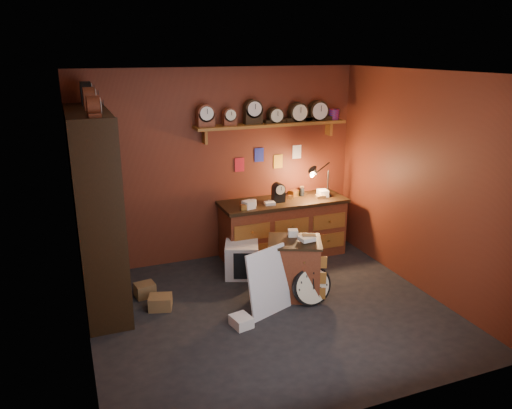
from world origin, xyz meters
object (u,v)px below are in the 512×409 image
(low_cabinet, at_px, (294,266))
(big_round_clock, at_px, (312,286))
(shelving_unit, at_px, (93,202))
(workbench, at_px, (283,225))

(low_cabinet, relative_size, big_round_clock, 1.68)
(shelving_unit, xyz_separation_m, big_round_clock, (2.32, -0.98, -1.02))
(shelving_unit, distance_m, low_cabinet, 2.48)
(workbench, bearing_deg, big_round_clock, -101.12)
(workbench, bearing_deg, shelving_unit, -169.28)
(shelving_unit, distance_m, big_round_clock, 2.72)
(low_cabinet, height_order, big_round_clock, low_cabinet)
(low_cabinet, bearing_deg, shelving_unit, -173.88)
(shelving_unit, relative_size, low_cabinet, 3.15)
(shelving_unit, relative_size, big_round_clock, 5.29)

